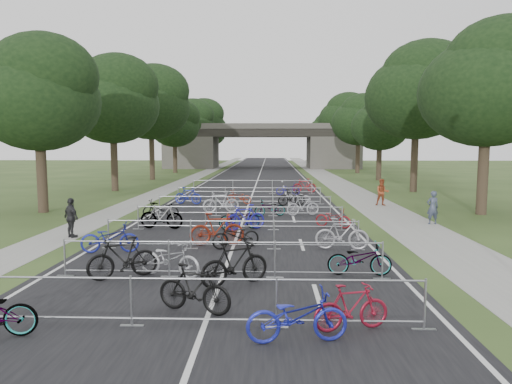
# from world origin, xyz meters

# --- Properties ---
(ground) EXTENTS (200.00, 200.00, 0.00)m
(ground) POSITION_xyz_m (0.00, 0.00, 0.00)
(ground) COLOR #33481F
(ground) RESTS_ON ground
(road) EXTENTS (11.00, 140.00, 0.01)m
(road) POSITION_xyz_m (0.00, 50.00, 0.01)
(road) COLOR black
(road) RESTS_ON ground
(sidewalk_right) EXTENTS (3.00, 140.00, 0.01)m
(sidewalk_right) POSITION_xyz_m (8.00, 50.00, 0.01)
(sidewalk_right) COLOR gray
(sidewalk_right) RESTS_ON ground
(sidewalk_left) EXTENTS (2.00, 140.00, 0.01)m
(sidewalk_left) POSITION_xyz_m (-7.50, 50.00, 0.01)
(sidewalk_left) COLOR gray
(sidewalk_left) RESTS_ON ground
(lane_markings) EXTENTS (0.12, 140.00, 0.00)m
(lane_markings) POSITION_xyz_m (0.00, 50.00, 0.00)
(lane_markings) COLOR silver
(lane_markings) RESTS_ON ground
(overpass_bridge) EXTENTS (31.00, 8.00, 7.05)m
(overpass_bridge) POSITION_xyz_m (0.00, 65.00, 3.53)
(overpass_bridge) COLOR #4F4C46
(overpass_bridge) RESTS_ON ground
(tree_left_0) EXTENTS (6.72, 6.72, 10.25)m
(tree_left_0) POSITION_xyz_m (-11.39, 15.93, 6.49)
(tree_left_0) COLOR #33261C
(tree_left_0) RESTS_ON ground
(tree_right_0) EXTENTS (7.17, 7.17, 10.93)m
(tree_right_0) POSITION_xyz_m (13.11, 15.93, 6.92)
(tree_right_0) COLOR #33261C
(tree_right_0) RESTS_ON ground
(tree_left_1) EXTENTS (7.56, 7.56, 11.53)m
(tree_left_1) POSITION_xyz_m (-11.39, 27.93, 7.30)
(tree_left_1) COLOR #33261C
(tree_left_1) RESTS_ON ground
(tree_right_1) EXTENTS (8.18, 8.18, 12.47)m
(tree_right_1) POSITION_xyz_m (13.11, 27.93, 7.90)
(tree_right_1) COLOR #33261C
(tree_right_1) RESTS_ON ground
(tree_left_2) EXTENTS (8.40, 8.40, 12.81)m
(tree_left_2) POSITION_xyz_m (-11.39, 39.93, 8.12)
(tree_left_2) COLOR #33261C
(tree_left_2) RESTS_ON ground
(tree_right_2) EXTENTS (6.16, 6.16, 9.39)m
(tree_right_2) POSITION_xyz_m (13.11, 39.93, 5.95)
(tree_right_2) COLOR #33261C
(tree_right_2) RESTS_ON ground
(tree_left_3) EXTENTS (6.72, 6.72, 10.25)m
(tree_left_3) POSITION_xyz_m (-11.39, 51.93, 6.49)
(tree_left_3) COLOR #33261C
(tree_left_3) RESTS_ON ground
(tree_right_3) EXTENTS (7.17, 7.17, 10.93)m
(tree_right_3) POSITION_xyz_m (13.11, 51.93, 6.92)
(tree_right_3) COLOR #33261C
(tree_right_3) RESTS_ON ground
(tree_left_4) EXTENTS (7.56, 7.56, 11.53)m
(tree_left_4) POSITION_xyz_m (-11.39, 63.93, 7.30)
(tree_left_4) COLOR #33261C
(tree_left_4) RESTS_ON ground
(tree_right_4) EXTENTS (8.18, 8.18, 12.47)m
(tree_right_4) POSITION_xyz_m (13.11, 63.93, 7.90)
(tree_right_4) COLOR #33261C
(tree_right_4) RESTS_ON ground
(tree_left_5) EXTENTS (8.40, 8.40, 12.81)m
(tree_left_5) POSITION_xyz_m (-11.39, 75.93, 8.12)
(tree_left_5) COLOR #33261C
(tree_left_5) RESTS_ON ground
(tree_right_5) EXTENTS (6.16, 6.16, 9.39)m
(tree_right_5) POSITION_xyz_m (13.11, 75.93, 5.95)
(tree_right_5) COLOR #33261C
(tree_right_5) RESTS_ON ground
(tree_left_6) EXTENTS (6.72, 6.72, 10.25)m
(tree_left_6) POSITION_xyz_m (-11.39, 87.93, 6.49)
(tree_left_6) COLOR #33261C
(tree_left_6) RESTS_ON ground
(tree_right_6) EXTENTS (7.17, 7.17, 10.93)m
(tree_right_6) POSITION_xyz_m (13.11, 87.93, 6.92)
(tree_right_6) COLOR #33261C
(tree_right_6) RESTS_ON ground
(barrier_row_0) EXTENTS (9.70, 0.08, 1.10)m
(barrier_row_0) POSITION_xyz_m (0.00, 0.00, 0.55)
(barrier_row_0) COLOR gray
(barrier_row_0) RESTS_ON ground
(barrier_row_1) EXTENTS (9.70, 0.08, 1.10)m
(barrier_row_1) POSITION_xyz_m (0.00, 3.60, 0.55)
(barrier_row_1) COLOR gray
(barrier_row_1) RESTS_ON ground
(barrier_row_2) EXTENTS (9.70, 0.08, 1.10)m
(barrier_row_2) POSITION_xyz_m (0.00, 7.20, 0.55)
(barrier_row_2) COLOR gray
(barrier_row_2) RESTS_ON ground
(barrier_row_3) EXTENTS (9.70, 0.08, 1.10)m
(barrier_row_3) POSITION_xyz_m (0.00, 11.00, 0.55)
(barrier_row_3) COLOR gray
(barrier_row_3) RESTS_ON ground
(barrier_row_4) EXTENTS (9.70, 0.08, 1.10)m
(barrier_row_4) POSITION_xyz_m (0.00, 15.00, 0.55)
(barrier_row_4) COLOR gray
(barrier_row_4) RESTS_ON ground
(barrier_row_5) EXTENTS (9.70, 0.08, 1.10)m
(barrier_row_5) POSITION_xyz_m (0.00, 20.00, 0.55)
(barrier_row_5) COLOR gray
(barrier_row_5) RESTS_ON ground
(barrier_row_6) EXTENTS (9.70, 0.08, 1.10)m
(barrier_row_6) POSITION_xyz_m (0.00, 26.00, 0.55)
(barrier_row_6) COLOR gray
(barrier_row_6) RESTS_ON ground
(bike_1) EXTENTS (1.93, 1.15, 1.12)m
(bike_1) POSITION_xyz_m (-0.33, 0.81, 0.56)
(bike_1) COLOR black
(bike_1) RESTS_ON ground
(bike_2) EXTENTS (2.07, 0.97, 1.05)m
(bike_2) POSITION_xyz_m (1.92, -0.69, 0.52)
(bike_2) COLOR #1D23A0
(bike_2) RESTS_ON ground
(bike_3) EXTENTS (1.71, 0.88, 0.99)m
(bike_3) POSITION_xyz_m (3.08, -0.08, 0.50)
(bike_3) COLOR maroon
(bike_3) RESTS_ON ground
(bike_4) EXTENTS (2.03, 1.44, 1.20)m
(bike_4) POSITION_xyz_m (-2.83, 3.42, 0.60)
(bike_4) COLOR black
(bike_4) RESTS_ON ground
(bike_5) EXTENTS (2.14, 1.38, 1.06)m
(bike_5) POSITION_xyz_m (-1.53, 3.64, 0.53)
(bike_5) COLOR #A5A6AC
(bike_5) RESTS_ON ground
(bike_6) EXTENTS (2.03, 1.55, 1.22)m
(bike_6) POSITION_xyz_m (0.43, 2.86, 0.61)
(bike_6) COLOR black
(bike_6) RESTS_ON ground
(bike_7) EXTENTS (1.89, 0.73, 0.98)m
(bike_7) POSITION_xyz_m (4.02, 3.94, 0.49)
(bike_7) COLOR gray
(bike_7) RESTS_ON ground
(bike_8) EXTENTS (2.11, 0.99, 1.07)m
(bike_8) POSITION_xyz_m (-4.30, 6.50, 0.53)
(bike_8) COLOR navy
(bike_8) RESTS_ON ground
(bike_9) EXTENTS (2.16, 0.97, 1.25)m
(bike_9) POSITION_xyz_m (-0.63, 7.80, 0.63)
(bike_9) COLOR maroon
(bike_9) RESTS_ON ground
(bike_10) EXTENTS (1.93, 1.33, 0.96)m
(bike_10) POSITION_xyz_m (0.13, 7.32, 0.48)
(bike_10) COLOR black
(bike_10) RESTS_ON ground
(bike_11) EXTENTS (1.99, 0.72, 1.17)m
(bike_11) POSITION_xyz_m (4.01, 7.21, 0.59)
(bike_11) COLOR #97969D
(bike_11) RESTS_ON ground
(bike_12) EXTENTS (2.04, 0.77, 1.20)m
(bike_12) POSITION_xyz_m (-3.56, 11.11, 0.60)
(bike_12) COLOR gray
(bike_12) RESTS_ON ground
(bike_13) EXTENTS (1.99, 1.12, 0.99)m
(bike_13) POSITION_xyz_m (-0.01, 11.18, 0.49)
(bike_13) COLOR gray
(bike_13) RESTS_ON ground
(bike_14) EXTENTS (1.95, 1.35, 1.15)m
(bike_14) POSITION_xyz_m (0.27, 10.98, 0.58)
(bike_14) COLOR #201DA0
(bike_14) RESTS_ON ground
(bike_15) EXTENTS (1.78, 1.28, 0.89)m
(bike_15) POSITION_xyz_m (4.30, 11.69, 0.45)
(bike_15) COLOR maroon
(bike_15) RESTS_ON ground
(bike_16) EXTENTS (1.89, 0.67, 0.99)m
(bike_16) POSITION_xyz_m (-4.30, 13.97, 0.50)
(bike_16) COLOR black
(bike_16) RESTS_ON ground
(bike_17) EXTENTS (2.12, 1.03, 1.23)m
(bike_17) POSITION_xyz_m (-1.38, 16.00, 0.61)
(bike_17) COLOR #A6A7AD
(bike_17) RESTS_ON ground
(bike_18) EXTENTS (1.80, 1.04, 0.89)m
(bike_18) POSITION_xyz_m (1.38, 14.91, 0.45)
(bike_18) COLOR gray
(bike_18) RESTS_ON ground
(bike_19) EXTENTS (1.87, 0.90, 1.08)m
(bike_19) POSITION_xyz_m (3.15, 15.19, 0.54)
(bike_19) COLOR #A5A5AD
(bike_19) RESTS_ON ground
(bike_20) EXTENTS (1.91, 0.94, 1.10)m
(bike_20) POSITION_xyz_m (-3.89, 19.66, 0.55)
(bike_20) COLOR navy
(bike_20) RESTS_ON ground
(bike_21) EXTENTS (1.80, 1.13, 0.89)m
(bike_21) POSITION_xyz_m (-0.64, 19.93, 0.45)
(bike_21) COLOR maroon
(bike_21) RESTS_ON ground
(bike_22) EXTENTS (1.81, 0.83, 1.05)m
(bike_22) POSITION_xyz_m (2.71, 19.13, 0.52)
(bike_22) COLOR black
(bike_22) RESTS_ON ground
(bike_23) EXTENTS (1.76, 1.14, 0.87)m
(bike_23) POSITION_xyz_m (3.16, 20.07, 0.44)
(bike_23) COLOR #B2B4BB
(bike_23) RESTS_ON ground
(bike_26) EXTENTS (1.80, 0.67, 0.94)m
(bike_26) POSITION_xyz_m (2.71, 25.17, 0.47)
(bike_26) COLOR navy
(bike_26) RESTS_ON ground
(bike_27) EXTENTS (1.90, 0.68, 1.12)m
(bike_27) POSITION_xyz_m (4.12, 27.01, 0.56)
(bike_27) COLOR maroon
(bike_27) RESTS_ON ground
(pedestrian_a) EXTENTS (0.63, 0.46, 1.61)m
(pedestrian_a) POSITION_xyz_m (9.20, 12.74, 0.81)
(pedestrian_a) COLOR #373F53
(pedestrian_a) RESTS_ON ground
(pedestrian_b) EXTENTS (0.88, 0.72, 1.68)m
(pedestrian_b) POSITION_xyz_m (8.41, 19.41, 0.84)
(pedestrian_b) COLOR #A14523
(pedestrian_b) RESTS_ON ground
(pedestrian_c) EXTENTS (1.01, 0.91, 1.65)m
(pedestrian_c) POSITION_xyz_m (-6.80, 9.05, 0.82)
(pedestrian_c) COLOR black
(pedestrian_c) RESTS_ON ground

